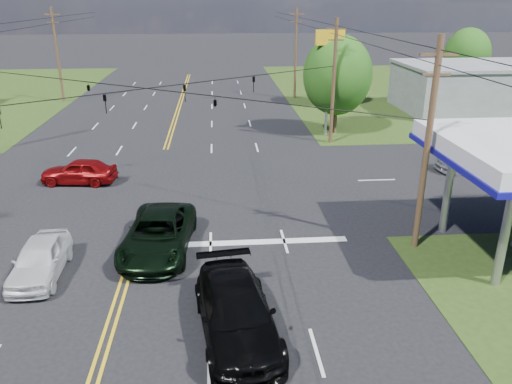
{
  "coord_description": "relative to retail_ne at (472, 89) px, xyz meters",
  "views": [
    {
      "loc": [
        3.95,
        -17.11,
        10.85
      ],
      "look_at": [
        5.81,
        6.0,
        1.79
      ],
      "focal_mm": 35.0,
      "sensor_mm": 36.0,
      "label": 1
    }
  ],
  "objects": [
    {
      "name": "pole_ne",
      "position": [
        -17.0,
        -11.0,
        2.72
      ],
      "size": [
        1.6,
        0.28,
        9.5
      ],
      "color": "#462B1D",
      "rests_on": "ground"
    },
    {
      "name": "grass_ne",
      "position": [
        5.0,
        12.0,
        -2.2
      ],
      "size": [
        46.0,
        48.0,
        0.03
      ],
      "primitive_type": "cube",
      "color": "#273D13",
      "rests_on": "ground"
    },
    {
      "name": "sedan_far",
      "position": [
        -8.78,
        -18.58,
        -1.4
      ],
      "size": [
        5.62,
        2.52,
        1.6
      ],
      "primitive_type": "imported",
      "rotation": [
        0.0,
        0.0,
        -1.52
      ],
      "color": "silver",
      "rests_on": "ground"
    },
    {
      "name": "retail_ne",
      "position": [
        0.0,
        0.0,
        0.0
      ],
      "size": [
        14.0,
        10.0,
        4.4
      ],
      "primitive_type": "cube",
      "color": "slate",
      "rests_on": "ground"
    },
    {
      "name": "pickup_dkgreen",
      "position": [
        -28.84,
        -28.5,
        -1.34
      ],
      "size": [
        3.37,
        6.42,
        1.73
      ],
      "primitive_type": "imported",
      "rotation": [
        0.0,
        0.0,
        -0.08
      ],
      "color": "black",
      "rests_on": "ground"
    },
    {
      "name": "tree_right_b",
      "position": [
        -13.5,
        4.0,
        2.02
      ],
      "size": [
        4.94,
        4.94,
        7.09
      ],
      "color": "#462B1D",
      "rests_on": "ground"
    },
    {
      "name": "pole_right_far",
      "position": [
        -17.0,
        8.0,
        2.97
      ],
      "size": [
        1.6,
        0.28,
        10.0
      ],
      "color": "#462B1D",
      "rests_on": "ground"
    },
    {
      "name": "power_lines",
      "position": [
        -30.0,
        -22.0,
        6.4
      ],
      "size": [
        26.04,
        100.0,
        0.64
      ],
      "color": "black",
      "rests_on": "ground"
    },
    {
      "name": "tree_far_r",
      "position": [
        4.0,
        10.0,
        2.34
      ],
      "size": [
        5.32,
        5.32,
        7.63
      ],
      "color": "#462B1D",
      "rests_on": "ground"
    },
    {
      "name": "span_wire_signals",
      "position": [
        -30.0,
        -20.0,
        3.8
      ],
      "size": [
        26.0,
        18.0,
        1.13
      ],
      "color": "black",
      "rests_on": "ground"
    },
    {
      "name": "pole_se",
      "position": [
        -17.0,
        -29.0,
        2.72
      ],
      "size": [
        1.6,
        0.28,
        9.5
      ],
      "color": "#462B1D",
      "rests_on": "ground"
    },
    {
      "name": "pole_left_far",
      "position": [
        -43.0,
        8.0,
        2.97
      ],
      "size": [
        1.6,
        0.28,
        10.0
      ],
      "color": "#462B1D",
      "rests_on": "ground"
    },
    {
      "name": "pickup_white",
      "position": [
        -33.5,
        -30.28,
        -1.43
      ],
      "size": [
        1.94,
        4.58,
        1.54
      ],
      "primitive_type": "imported",
      "rotation": [
        0.0,
        0.0,
        0.03
      ],
      "color": "silver",
      "rests_on": "ground"
    },
    {
      "name": "suv_black",
      "position": [
        -25.58,
        -34.84,
        -1.32
      ],
      "size": [
        3.23,
        6.35,
        1.77
      ],
      "primitive_type": "imported",
      "rotation": [
        0.0,
        0.0,
        0.13
      ],
      "color": "black",
      "rests_on": "ground"
    },
    {
      "name": "tree_right_a",
      "position": [
        -16.0,
        -8.0,
        2.67
      ],
      "size": [
        5.7,
        5.7,
        8.18
      ],
      "color": "#462B1D",
      "rests_on": "ground"
    },
    {
      "name": "ground",
      "position": [
        -30.0,
        -20.0,
        -2.2
      ],
      "size": [
        280.0,
        280.0,
        0.0
      ],
      "primitive_type": "plane",
      "color": "black",
      "rests_on": "ground"
    },
    {
      "name": "polesign_ne",
      "position": [
        -17.0,
        -9.0,
        4.53
      ],
      "size": [
        2.36,
        0.5,
        8.55
      ],
      "color": "#A5A5AA",
      "rests_on": "ground"
    },
    {
      "name": "sedan_red",
      "position": [
        -34.68,
        -19.0,
        -1.42
      ],
      "size": [
        4.75,
        2.34,
        1.56
      ],
      "primitive_type": "imported",
      "rotation": [
        0.0,
        0.0,
        -1.68
      ],
      "color": "maroon",
      "rests_on": "ground"
    },
    {
      "name": "stop_bar",
      "position": [
        -25.0,
        -28.0,
        -2.2
      ],
      "size": [
        10.0,
        0.5,
        0.02
      ],
      "primitive_type": "cube",
      "color": "silver",
      "rests_on": "ground"
    }
  ]
}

